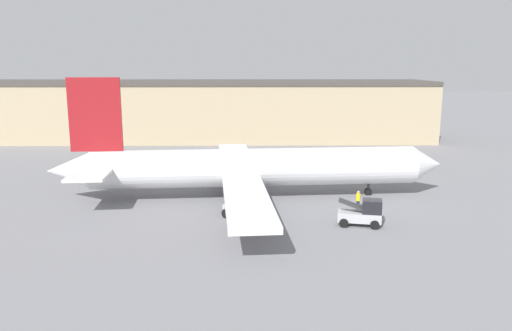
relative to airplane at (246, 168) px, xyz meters
The scene contains 6 objects.
ground_plane 3.16m from the airplane, ahead, with size 400.00×400.00×0.00m, color slate.
terminal_building 42.12m from the airplane, 109.23° to the left, with size 89.60×15.29×10.13m.
airplane is the anchor object (origin of this frame).
ground_crew_worker 11.11m from the airplane, 22.50° to the right, with size 0.39×0.39×1.75m.
baggage_tug 6.72m from the airplane, 91.10° to the right, with size 3.33×3.11×2.22m.
belt_loader_truck 13.03m from the airplane, 42.34° to the right, with size 3.66×2.37×2.19m.
Camera 1 is at (-0.50, -47.14, 12.71)m, focal length 35.00 mm.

